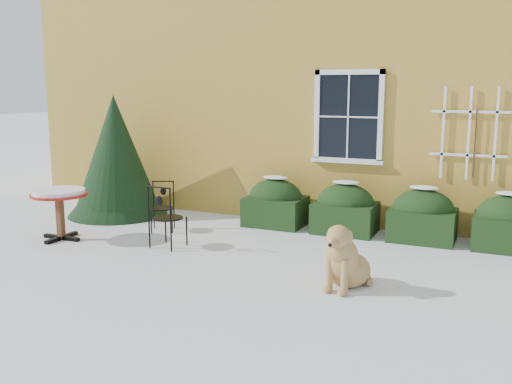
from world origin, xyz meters
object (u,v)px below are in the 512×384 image
at_px(bistro_table, 59,198).
at_px(patio_chair_far, 163,206).
at_px(patio_chair_near, 166,216).
at_px(dog, 344,261).
at_px(evergreen_shrub, 116,167).

xyz_separation_m(bistro_table, patio_chair_far, (1.20, 1.22, -0.27)).
height_order(patio_chair_near, patio_chair_far, patio_chair_near).
relative_size(patio_chair_far, dog, 0.91).
relative_size(bistro_table, patio_chair_near, 0.91).
xyz_separation_m(patio_chair_near, dog, (3.04, -0.68, -0.15)).
xyz_separation_m(patio_chair_far, dog, (3.71, -1.59, -0.08)).
distance_m(evergreen_shrub, bistro_table, 1.98).
distance_m(patio_chair_far, dog, 4.04).
bearing_deg(patio_chair_near, dog, 171.46).
distance_m(bistro_table, patio_chair_near, 1.90).
xyz_separation_m(bistro_table, patio_chair_near, (1.86, 0.30, -0.20)).
xyz_separation_m(evergreen_shrub, patio_chair_near, (2.18, -1.63, -0.44)).
distance_m(bistro_table, patio_chair_far, 1.73).
height_order(evergreen_shrub, patio_chair_near, evergreen_shrub).
xyz_separation_m(evergreen_shrub, dog, (5.23, -2.31, -0.59)).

